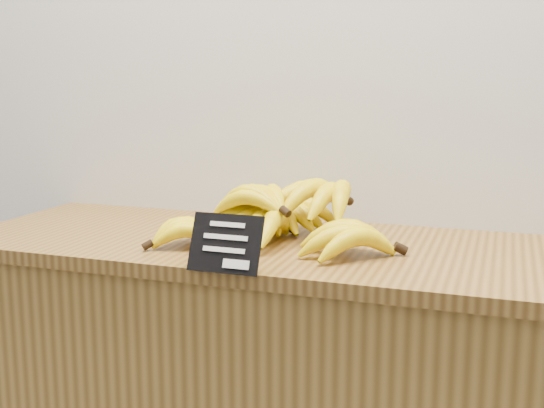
# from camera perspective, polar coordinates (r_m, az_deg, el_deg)

# --- Properties ---
(counter_top) EXTENTS (1.43, 0.54, 0.03)m
(counter_top) POSITION_cam_1_polar(r_m,az_deg,el_deg) (1.50, 0.62, -3.61)
(counter_top) COLOR brown
(counter_top) RESTS_ON counter
(chalkboard_sign) EXTENTS (0.14, 0.05, 0.10)m
(chalkboard_sign) POSITION_cam_1_polar(r_m,az_deg,el_deg) (1.26, -3.93, -3.32)
(chalkboard_sign) COLOR black
(chalkboard_sign) RESTS_ON counter_top
(banana_pile) EXTENTS (0.55, 0.40, 0.13)m
(banana_pile) POSITION_cam_1_polar(r_m,az_deg,el_deg) (1.48, 0.88, -1.26)
(banana_pile) COLOR yellow
(banana_pile) RESTS_ON counter_top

